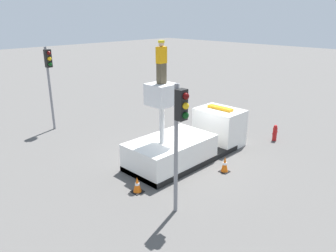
{
  "coord_description": "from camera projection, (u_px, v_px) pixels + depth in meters",
  "views": [
    {
      "loc": [
        -10.76,
        -9.58,
        6.65
      ],
      "look_at": [
        -2.4,
        -1.35,
        2.62
      ],
      "focal_mm": 35.0,
      "sensor_mm": 36.0,
      "label": 1
    }
  ],
  "objects": [
    {
      "name": "worker",
      "position": [
        161.0,
        62.0,
        13.26
      ],
      "size": [
        0.4,
        0.26,
        1.75
      ],
      "color": "brown",
      "rests_on": "bucket_truck"
    },
    {
      "name": "traffic_light_pole",
      "position": [
        180.0,
        125.0,
        10.54
      ],
      "size": [
        0.34,
        0.57,
        4.59
      ],
      "color": "gray",
      "rests_on": "ground"
    },
    {
      "name": "bucket_truck",
      "position": [
        189.0,
        142.0,
        15.8
      ],
      "size": [
        6.6,
        2.41,
        3.91
      ],
      "color": "black",
      "rests_on": "ground"
    },
    {
      "name": "traffic_cone_rear",
      "position": [
        137.0,
        185.0,
        12.8
      ],
      "size": [
        0.42,
        0.42,
        0.65
      ],
      "color": "black",
      "rests_on": "ground"
    },
    {
      "name": "fire_hydrant",
      "position": [
        275.0,
        133.0,
        18.01
      ],
      "size": [
        0.47,
        0.23,
        0.91
      ],
      "color": "red",
      "rests_on": "ground"
    },
    {
      "name": "traffic_light_across",
      "position": [
        49.0,
        72.0,
        18.78
      ],
      "size": [
        0.34,
        0.57,
        4.92
      ],
      "color": "gray",
      "rests_on": "ground"
    },
    {
      "name": "traffic_cone_curbside",
      "position": [
        225.0,
        165.0,
        14.44
      ],
      "size": [
        0.39,
        0.39,
        0.73
      ],
      "color": "black",
      "rests_on": "ground"
    },
    {
      "name": "ground_plane",
      "position": [
        183.0,
        160.0,
        15.77
      ],
      "size": [
        120.0,
        120.0,
        0.0
      ],
      "primitive_type": "plane",
      "color": "#565451"
    }
  ]
}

